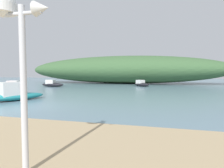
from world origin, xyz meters
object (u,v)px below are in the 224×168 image
object	(u,v)px
motorboat_west_reach	(15,94)
mast_structure	(10,23)
motorboat_outer_mooring	(52,84)
motorboat_far_right	(141,84)
motorboat_by_sandbar	(12,87)

from	to	relation	value
motorboat_west_reach	mast_structure	bearing A→B (deg)	-48.87
mast_structure	motorboat_outer_mooring	size ratio (longest dim) A/B	0.95
mast_structure	motorboat_far_right	xyz separation A→B (m)	(-0.41, 26.76, -2.68)
motorboat_far_right	motorboat_outer_mooring	bearing A→B (deg)	-161.42
mast_structure	motorboat_by_sandbar	bearing A→B (deg)	131.92
motorboat_west_reach	motorboat_by_sandbar	xyz separation A→B (m)	(-6.34, 6.80, -0.05)
motorboat_outer_mooring	motorboat_west_reach	bearing A→B (deg)	-69.08
mast_structure	motorboat_by_sandbar	world-z (taller)	mast_structure
mast_structure	motorboat_west_reach	distance (m)	12.45
mast_structure	motorboat_by_sandbar	xyz separation A→B (m)	(-14.35, 15.98, -2.61)
mast_structure	motorboat_by_sandbar	size ratio (longest dim) A/B	0.80
mast_structure	motorboat_far_right	world-z (taller)	mast_structure
motorboat_outer_mooring	mast_structure	bearing A→B (deg)	-59.77
motorboat_outer_mooring	motorboat_far_right	bearing A→B (deg)	18.58
motorboat_west_reach	motorboat_far_right	xyz separation A→B (m)	(7.61, 17.58, -0.12)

